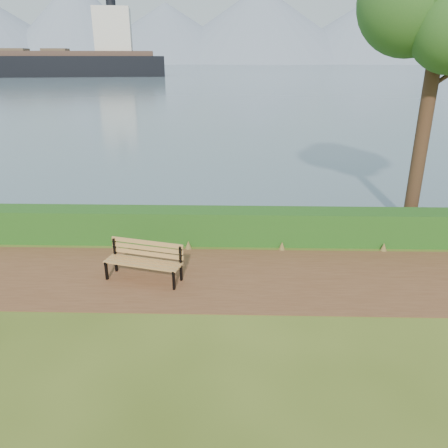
{
  "coord_description": "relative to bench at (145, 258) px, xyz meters",
  "views": [
    {
      "loc": [
        0.25,
        -9.47,
        5.19
      ],
      "look_at": [
        -0.04,
        1.2,
        1.1
      ],
      "focal_mm": 35.0,
      "sensor_mm": 36.0,
      "label": 1
    }
  ],
  "objects": [
    {
      "name": "path",
      "position": [
        1.98,
        0.09,
        -0.55
      ],
      "size": [
        40.0,
        3.4,
        0.01
      ],
      "primitive_type": "cube",
      "color": "brown",
      "rests_on": "ground"
    },
    {
      "name": "water",
      "position": [
        1.98,
        259.79,
        -0.55
      ],
      "size": [
        700.0,
        510.0,
        0.0
      ],
      "primitive_type": "cube",
      "color": "#3F5365",
      "rests_on": "ground"
    },
    {
      "name": "ground",
      "position": [
        1.98,
        -0.21,
        -0.55
      ],
      "size": [
        140.0,
        140.0,
        0.0
      ],
      "primitive_type": "plane",
      "color": "#405017",
      "rests_on": "ground"
    },
    {
      "name": "bench",
      "position": [
        0.0,
        0.0,
        0.0
      ],
      "size": [
        2.0,
        1.03,
        0.96
      ],
      "rotation": [
        0.0,
        0.0,
        -0.26
      ],
      "color": "black",
      "rests_on": "ground"
    },
    {
      "name": "cargo_ship",
      "position": [
        -53.42,
        117.84,
        2.88
      ],
      "size": [
        76.73,
        24.75,
        23.01
      ],
      "rotation": [
        0.0,
        0.0,
        0.17
      ],
      "color": "black",
      "rests_on": "ground"
    },
    {
      "name": "mountains",
      "position": [
        -7.2,
        405.84,
        27.14
      ],
      "size": [
        585.0,
        190.0,
        70.0
      ],
      "color": "slate",
      "rests_on": "ground"
    },
    {
      "name": "hedge",
      "position": [
        1.98,
        2.39,
        -0.05
      ],
      "size": [
        32.0,
        0.85,
        1.0
      ],
      "primitive_type": "cube",
      "color": "#194614",
      "rests_on": "ground"
    }
  ]
}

